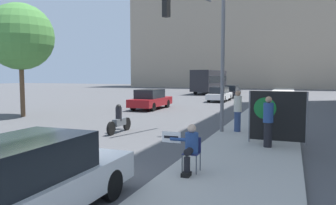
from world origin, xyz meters
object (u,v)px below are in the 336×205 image
object	(u,v)px
jogger_on_sidewalk	(268,121)
car_on_road_distant	(230,91)
seated_protester	(190,147)
city_bus_on_road	(210,80)
protest_banner	(277,116)
car_on_road_midblock	(220,94)
car_on_road_nearest	(151,99)
parked_car_curbside	(29,181)
street_tree_near_curb	(20,37)
pedestrian_behind	(238,111)
traffic_light_pole	(201,34)
motorcycle_on_road	(119,121)

from	to	relation	value
jogger_on_sidewalk	car_on_road_distant	world-z (taller)	jogger_on_sidewalk
seated_protester	city_bus_on_road	distance (m)	39.66
jogger_on_sidewalk	protest_banner	distance (m)	0.76
car_on_road_midblock	car_on_road_distant	size ratio (longest dim) A/B	1.11
jogger_on_sidewalk	car_on_road_nearest	bearing A→B (deg)	-62.71
parked_car_curbside	car_on_road_midblock	world-z (taller)	parked_car_curbside
car_on_road_midblock	street_tree_near_curb	bearing A→B (deg)	-118.80
pedestrian_behind	traffic_light_pole	size ratio (longest dim) A/B	0.28
pedestrian_behind	city_bus_on_road	size ratio (longest dim) A/B	0.15
pedestrian_behind	car_on_road_nearest	size ratio (longest dim) A/B	0.38
pedestrian_behind	car_on_road_nearest	distance (m)	11.65
jogger_on_sidewalk	car_on_road_midblock	distance (m)	21.50
jogger_on_sidewalk	parked_car_curbside	size ratio (longest dim) A/B	0.39
traffic_light_pole	car_on_road_nearest	world-z (taller)	traffic_light_pole
car_on_road_distant	parked_car_curbside	bearing A→B (deg)	-85.80
street_tree_near_curb	car_on_road_midblock	bearing A→B (deg)	61.20
city_bus_on_road	parked_car_curbside	bearing A→B (deg)	-80.69
city_bus_on_road	car_on_road_nearest	bearing A→B (deg)	-87.51
seated_protester	jogger_on_sidewalk	world-z (taller)	jogger_on_sidewalk
traffic_light_pole	motorcycle_on_road	xyz separation A→B (m)	(-3.37, -1.56, -3.88)
parked_car_curbside	traffic_light_pole	bearing A→B (deg)	87.97
seated_protester	street_tree_near_curb	distance (m)	16.14
protest_banner	motorcycle_on_road	xyz separation A→B (m)	(-6.77, 0.60, -0.58)
street_tree_near_curb	car_on_road_distant	bearing A→B (deg)	68.24
seated_protester	car_on_road_distant	xyz separation A→B (m)	(-4.38, 30.57, -0.08)
jogger_on_sidewalk	street_tree_near_curb	xyz separation A→B (m)	(-15.02, 4.24, 3.93)
traffic_light_pole	car_on_road_distant	distance (m)	24.39
pedestrian_behind	parked_car_curbside	xyz separation A→B (m)	(-2.05, -10.03, -0.30)
pedestrian_behind	parked_car_curbside	distance (m)	10.24
parked_car_curbside	motorcycle_on_road	bearing A→B (deg)	109.39
pedestrian_behind	motorcycle_on_road	distance (m)	5.30
pedestrian_behind	car_on_road_midblock	world-z (taller)	pedestrian_behind
jogger_on_sidewalk	car_on_road_midblock	bearing A→B (deg)	-86.20
motorcycle_on_road	street_tree_near_curb	size ratio (longest dim) A/B	0.29
car_on_road_nearest	city_bus_on_road	world-z (taller)	city_bus_on_road
seated_protester	pedestrian_behind	world-z (taller)	pedestrian_behind
car_on_road_nearest	city_bus_on_road	bearing A→B (deg)	92.49
protest_banner	street_tree_near_curb	bearing A→B (deg)	166.96
jogger_on_sidewalk	car_on_road_midblock	world-z (taller)	jogger_on_sidewalk
protest_banner	car_on_road_midblock	size ratio (longest dim) A/B	0.42
protest_banner	car_on_road_distant	bearing A→B (deg)	103.50
traffic_light_pole	city_bus_on_road	bearing A→B (deg)	102.78
protest_banner	motorcycle_on_road	bearing A→B (deg)	174.93
motorcycle_on_road	seated_protester	bearing A→B (deg)	-46.11
motorcycle_on_road	protest_banner	bearing A→B (deg)	-5.07
car_on_road_midblock	city_bus_on_road	xyz separation A→B (m)	(-4.41, 14.26, 1.16)
car_on_road_nearest	motorcycle_on_road	distance (m)	10.41
protest_banner	traffic_light_pole	distance (m)	5.21
protest_banner	city_bus_on_road	xyz separation A→B (m)	(-10.67, 34.19, 0.75)
pedestrian_behind	street_tree_near_curb	size ratio (longest dim) A/B	0.26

